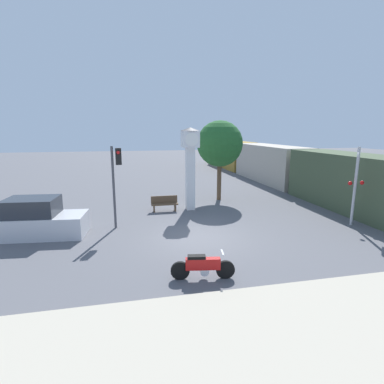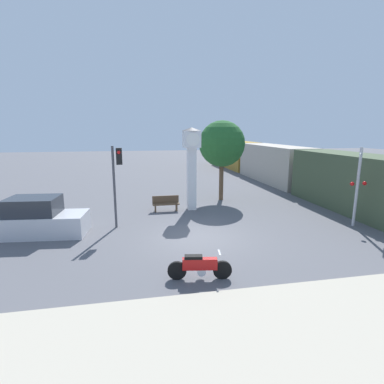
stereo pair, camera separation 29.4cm
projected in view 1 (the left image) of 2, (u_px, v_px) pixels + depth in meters
ground_plane at (198, 238)px, 13.62m from camera, size 120.00×120.00×0.00m
sidewalk_strip at (285, 365)px, 6.17m from camera, size 36.00×6.00×0.10m
motorcycle at (203, 266)px, 9.77m from camera, size 2.10×0.55×0.93m
clock_tower at (190, 156)px, 17.85m from camera, size 1.16×1.16×4.97m
freight_train at (270, 163)px, 28.59m from camera, size 2.80×33.41×3.40m
traffic_light at (116, 172)px, 14.48m from camera, size 0.50×0.35×4.07m
railroad_crossing_signal at (355, 183)px, 15.06m from camera, size 0.90×0.82×4.01m
street_tree at (220, 144)px, 20.35m from camera, size 3.13×3.13×5.47m
bench at (164, 203)px, 18.02m from camera, size 1.60×0.44×0.92m
parked_car at (37, 220)px, 13.71m from camera, size 4.36×2.20×1.80m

